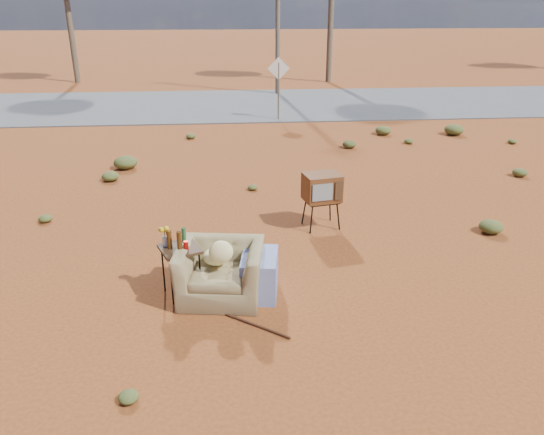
{
  "coord_description": "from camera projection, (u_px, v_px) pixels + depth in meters",
  "views": [
    {
      "loc": [
        -0.38,
        -6.9,
        4.1
      ],
      "look_at": [
        0.31,
        0.98,
        0.8
      ],
      "focal_mm": 35.0,
      "sensor_mm": 36.0,
      "label": 1
    }
  ],
  "objects": [
    {
      "name": "ground",
      "position": [
        257.0,
        292.0,
        7.95
      ],
      "size": [
        140.0,
        140.0,
        0.0
      ],
      "primitive_type": "plane",
      "color": "#92431D",
      "rests_on": "ground"
    },
    {
      "name": "highway",
      "position": [
        235.0,
        104.0,
        21.73
      ],
      "size": [
        140.0,
        7.0,
        0.04
      ],
      "primitive_type": "cube",
      "color": "#565659",
      "rests_on": "ground"
    },
    {
      "name": "armchair",
      "position": [
        227.0,
        265.0,
        7.68
      ],
      "size": [
        1.55,
        0.96,
        1.07
      ],
      "rotation": [
        0.0,
        0.0,
        -0.14
      ],
      "color": "olive",
      "rests_on": "ground"
    },
    {
      "name": "tv_unit",
      "position": [
        322.0,
        188.0,
        9.91
      ],
      "size": [
        0.75,
        0.64,
        1.06
      ],
      "rotation": [
        0.0,
        0.0,
        0.19
      ],
      "color": "black",
      "rests_on": "ground"
    },
    {
      "name": "side_table",
      "position": [
        177.0,
        246.0,
        7.61
      ],
      "size": [
        0.69,
        0.69,
        1.07
      ],
      "rotation": [
        0.0,
        0.0,
        0.38
      ],
      "color": "#3C2815",
      "rests_on": "ground"
    },
    {
      "name": "rusty_bar",
      "position": [
        245.0,
        321.0,
        7.2
      ],
      "size": [
        1.15,
        0.89,
        0.04
      ],
      "primitive_type": "cylinder",
      "rotation": [
        0.0,
        1.57,
        -0.65
      ],
      "color": "#472413",
      "rests_on": "ground"
    },
    {
      "name": "road_sign",
      "position": [
        279.0,
        77.0,
        18.53
      ],
      "size": [
        0.78,
        0.06,
        2.19
      ],
      "color": "brown",
      "rests_on": "ground"
    },
    {
      "name": "scrub_patch",
      "position": [
        209.0,
        188.0,
        11.88
      ],
      "size": [
        17.49,
        8.07,
        0.33
      ],
      "color": "#535926",
      "rests_on": "ground"
    }
  ]
}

